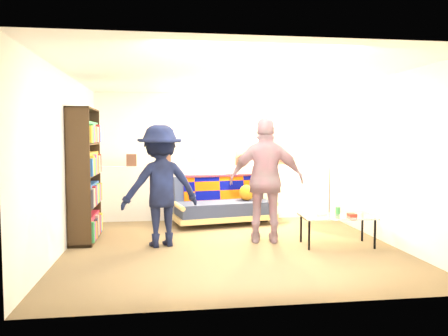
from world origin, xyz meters
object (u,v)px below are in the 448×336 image
(futon_sofa, at_px, (224,204))
(person_right, at_px, (266,180))
(coffee_table, at_px, (337,217))
(floor_lamp, at_px, (263,158))
(bookshelf, at_px, (84,179))
(person_left, at_px, (160,186))

(futon_sofa, xyz_separation_m, person_right, (0.42, -1.46, 0.56))
(coffee_table, height_order, person_right, person_right)
(floor_lamp, bearing_deg, bookshelf, -159.28)
(bookshelf, distance_m, person_left, 1.21)
(floor_lamp, xyz_separation_m, person_left, (-1.83, -1.59, -0.31))
(floor_lamp, relative_size, person_right, 0.90)
(floor_lamp, bearing_deg, futon_sofa, -169.81)
(bookshelf, height_order, person_left, bookshelf)
(coffee_table, bearing_deg, person_left, 172.28)
(coffee_table, height_order, floor_lamp, floor_lamp)
(futon_sofa, height_order, person_right, person_right)
(bookshelf, distance_m, person_right, 2.67)
(person_left, bearing_deg, coffee_table, 156.98)
(bookshelf, height_order, floor_lamp, bookshelf)
(coffee_table, relative_size, floor_lamp, 0.64)
(futon_sofa, bearing_deg, person_right, -73.81)
(coffee_table, xyz_separation_m, floor_lamp, (-0.63, 1.92, 0.76))
(bookshelf, bearing_deg, futon_sofa, 23.99)
(person_left, bearing_deg, futon_sofa, -142.12)
(bookshelf, relative_size, floor_lamp, 1.19)
(bookshelf, height_order, person_right, bookshelf)
(futon_sofa, xyz_separation_m, person_left, (-1.09, -1.46, 0.50))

